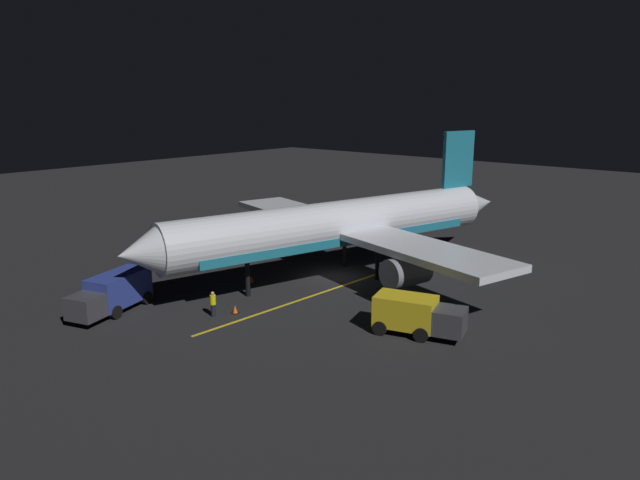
% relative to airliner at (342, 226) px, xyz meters
% --- Properties ---
extents(ground_plane, '(180.00, 180.00, 0.20)m').
position_rel_airliner_xyz_m(ground_plane, '(0.15, 0.57, -4.32)').
color(ground_plane, black).
extents(apron_guide_stripe, '(1.52, 22.11, 0.01)m').
position_rel_airliner_xyz_m(apron_guide_stripe, '(-1.39, 4.57, -4.21)').
color(apron_guide_stripe, gold).
rests_on(apron_guide_stripe, ground_plane).
extents(airliner, '(30.81, 35.09, 11.27)m').
position_rel_airliner_xyz_m(airliner, '(0.00, 0.00, 0.00)').
color(airliner, silver).
rests_on(airliner, ground_plane).
extents(baggage_truck, '(3.91, 6.55, 2.55)m').
position_rel_airliner_xyz_m(baggage_truck, '(6.67, 16.39, -2.91)').
color(baggage_truck, navy).
rests_on(baggage_truck, ground_plane).
extents(catering_truck, '(5.82, 3.58, 2.37)m').
position_rel_airliner_xyz_m(catering_truck, '(-10.83, 6.42, -3.00)').
color(catering_truck, gold).
rests_on(catering_truck, ground_plane).
extents(ground_crew_worker, '(0.40, 0.40, 1.74)m').
position_rel_airliner_xyz_m(ground_crew_worker, '(0.89, 12.57, -3.33)').
color(ground_crew_worker, black).
rests_on(ground_crew_worker, ground_plane).
extents(traffic_cone_near_left, '(0.50, 0.50, 0.55)m').
position_rel_airliner_xyz_m(traffic_cone_near_left, '(0.27, 11.21, -3.97)').
color(traffic_cone_near_left, '#EA590F').
rests_on(traffic_cone_near_left, ground_plane).
extents(traffic_cone_near_right, '(0.50, 0.50, 0.55)m').
position_rel_airliner_xyz_m(traffic_cone_near_right, '(4.38, 5.92, -3.97)').
color(traffic_cone_near_right, '#EA590F').
rests_on(traffic_cone_near_right, ground_plane).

